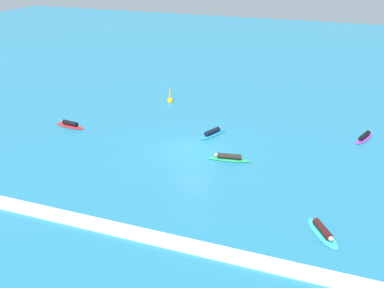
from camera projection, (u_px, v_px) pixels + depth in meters
The scene contains 8 objects.
ground_plane at pixel (192, 151), 32.30m from camera, with size 120.00×120.00×0.00m, color teal.
surfer_on_blue_board at pixel (213, 133), 34.90m from camera, with size 1.54×2.75×0.44m.
surfer_on_green_board at pixel (229, 158), 30.85m from camera, with size 2.81×1.00×0.45m.
surfer_on_teal_board at pixel (323, 231), 23.09m from camera, with size 2.15×2.73×0.43m.
surfer_on_red_board at pixel (70, 124), 36.48m from camera, with size 2.68×1.10×0.45m.
surfer_on_purple_board at pixel (365, 137), 34.26m from camera, with size 1.35×2.86×0.40m.
marker_buoy at pixel (170, 100), 41.92m from camera, with size 0.51×0.51×1.27m.
wave_crest at pixel (113, 228), 23.45m from camera, with size 24.97×0.90×0.18m, color white.
Camera 1 is at (10.93, -27.50, 12.95)m, focal length 45.41 mm.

